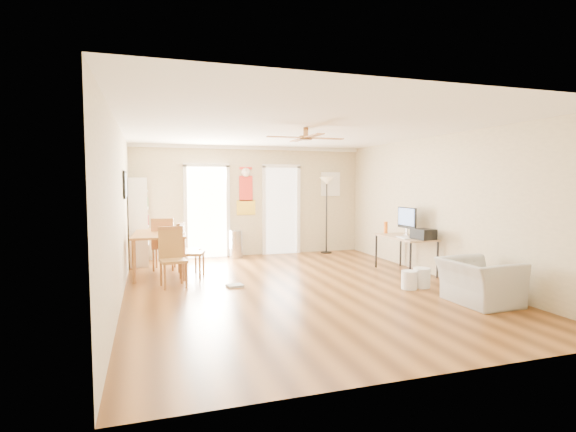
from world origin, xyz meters
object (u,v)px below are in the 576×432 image
object	(u,v)px
trash_can	(236,244)
wastebasket_a	(409,280)
dining_table	(160,253)
dining_chair_right_a	(189,248)
printer	(423,234)
wastebasket_b	(422,278)
dining_chair_near	(173,257)
bookshelf	(139,221)
dining_chair_far	(164,244)
armchair	(479,282)
torchiere_lamp	(327,215)
dining_chair_right_b	(192,250)
computer_desk	(405,254)

from	to	relation	value
trash_can	wastebasket_a	distance (m)	4.36
dining_table	dining_chair_right_a	world-z (taller)	dining_chair_right_a
printer	wastebasket_b	size ratio (longest dim) A/B	1.15
wastebasket_b	dining_chair_near	bearing A→B (deg)	161.72
bookshelf	dining_chair_far	size ratio (longest dim) A/B	1.78
armchair	bookshelf	bearing A→B (deg)	44.00
trash_can	wastebasket_b	distance (m)	4.47
dining_table	wastebasket_a	world-z (taller)	dining_table
torchiere_lamp	wastebasket_b	xyz separation A→B (m)	(0.11, -3.81, -0.77)
dining_chair_right_b	trash_can	size ratio (longest dim) A/B	1.56
dining_chair_right_a	torchiere_lamp	xyz separation A→B (m)	(3.44, 1.26, 0.47)
dining_chair_right_b	dining_chair_far	bearing A→B (deg)	44.74
dining_chair_right_b	computer_desk	world-z (taller)	dining_chair_right_b
trash_can	dining_chair_far	bearing A→B (deg)	-151.39
dining_chair_far	wastebasket_b	world-z (taller)	dining_chair_far
dining_table	wastebasket_a	bearing A→B (deg)	-33.02
dining_table	trash_can	bearing A→B (deg)	37.28
dining_chair_far	torchiere_lamp	distance (m)	4.03
bookshelf	wastebasket_a	size ratio (longest dim) A/B	6.17
dining_chair_right_b	wastebasket_b	bearing A→B (deg)	-101.79
dining_table	trash_can	size ratio (longest dim) A/B	2.48
trash_can	armchair	world-z (taller)	trash_can
computer_desk	armchair	distance (m)	2.26
torchiere_lamp	wastebasket_b	bearing A→B (deg)	-88.35
dining_table	torchiere_lamp	world-z (taller)	torchiere_lamp
armchair	dining_chair_far	bearing A→B (deg)	45.51
trash_can	wastebasket_b	size ratio (longest dim) A/B	1.97
dining_chair_far	armchair	distance (m)	5.80
wastebasket_a	bookshelf	bearing A→B (deg)	139.53
dining_chair_right_a	trash_can	distance (m)	1.70
dining_chair_near	torchiere_lamp	xyz separation A→B (m)	(3.81, 2.51, 0.44)
dining_chair_near	wastebasket_a	xyz separation A→B (m)	(3.67, -1.33, -0.35)
printer	computer_desk	bearing A→B (deg)	91.73
dining_chair_far	torchiere_lamp	size ratio (longest dim) A/B	0.55
dining_chair_right_a	wastebasket_b	bearing A→B (deg)	-106.79
wastebasket_a	dining_chair_far	bearing A→B (deg)	142.15
dining_chair_right_b	dining_table	bearing A→B (deg)	66.65
bookshelf	dining_chair_near	bearing A→B (deg)	-57.65
wastebasket_a	dining_chair_right_a	bearing A→B (deg)	141.91
bookshelf	dining_table	xyz separation A→B (m)	(0.40, -1.12, -0.53)
dining_chair_right_a	torchiere_lamp	size ratio (longest dim) A/B	0.50
dining_table	printer	world-z (taller)	printer
printer	wastebasket_a	distance (m)	1.23
dining_chair_near	wastebasket_a	distance (m)	3.92
bookshelf	printer	bearing A→B (deg)	-11.85
dining_chair_far	printer	world-z (taller)	dining_chair_far
trash_can	computer_desk	size ratio (longest dim) A/B	0.49
wastebasket_a	wastebasket_b	bearing A→B (deg)	7.06
torchiere_lamp	wastebasket_a	distance (m)	3.92
dining_chair_right_b	armchair	distance (m)	4.86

